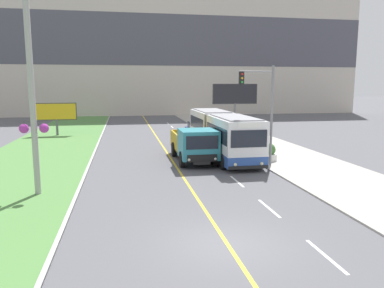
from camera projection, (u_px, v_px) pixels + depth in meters
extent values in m
plane|color=#56565B|center=(227.00, 244.00, 12.40)|extent=(300.00, 300.00, 0.00)
cube|color=#B2B2AD|center=(51.00, 257.00, 11.40)|extent=(0.16, 140.00, 0.08)
cube|color=gold|center=(227.00, 244.00, 12.40)|extent=(0.14, 140.00, 0.01)
cube|color=silver|center=(326.00, 256.00, 11.53)|extent=(0.12, 2.40, 0.01)
cube|color=silver|center=(269.00, 208.00, 16.00)|extent=(0.12, 2.40, 0.01)
cube|color=silver|center=(237.00, 181.00, 20.47)|extent=(0.12, 2.40, 0.01)
cube|color=silver|center=(216.00, 164.00, 24.94)|extent=(0.12, 2.40, 0.01)
cube|color=silver|center=(202.00, 152.00, 29.41)|extent=(0.12, 2.40, 0.01)
cube|color=silver|center=(192.00, 143.00, 33.88)|extent=(0.12, 2.40, 0.01)
cube|color=silver|center=(184.00, 137.00, 38.35)|extent=(0.12, 2.40, 0.01)
cube|color=silver|center=(177.00, 131.00, 42.82)|extent=(0.12, 2.40, 0.01)
cube|color=silver|center=(172.00, 127.00, 47.29)|extent=(0.12, 2.40, 0.01)
cube|color=silver|center=(168.00, 123.00, 51.76)|extent=(0.12, 2.40, 0.01)
cube|color=beige|center=(140.00, 46.00, 66.50)|extent=(80.00, 8.00, 24.40)
cube|color=#4C4C56|center=(141.00, 39.00, 62.50)|extent=(80.00, 0.04, 8.54)
cube|color=white|center=(234.00, 139.00, 24.89)|extent=(2.52, 5.85, 2.81)
cube|color=#2D519E|center=(234.00, 154.00, 25.06)|extent=(2.54, 5.87, 0.70)
cube|color=black|center=(235.00, 133.00, 24.83)|extent=(2.54, 5.38, 0.98)
cube|color=gray|center=(235.00, 117.00, 24.67)|extent=(2.14, 5.27, 0.08)
cube|color=white|center=(211.00, 128.00, 31.45)|extent=(2.52, 5.85, 2.81)
cube|color=#2D519E|center=(211.00, 140.00, 31.62)|extent=(2.54, 5.87, 0.70)
cube|color=black|center=(211.00, 123.00, 31.39)|extent=(2.54, 5.38, 0.98)
cube|color=gray|center=(211.00, 111.00, 31.23)|extent=(2.14, 5.27, 0.08)
cube|color=#474747|center=(221.00, 133.00, 28.17)|extent=(2.32, 0.90, 2.58)
cube|color=black|center=(249.00, 139.00, 21.96)|extent=(2.22, 0.04, 1.03)
cube|color=black|center=(248.00, 167.00, 22.22)|extent=(2.47, 0.06, 0.20)
sphere|color=#F4EAB2|center=(235.00, 165.00, 22.04)|extent=(0.20, 0.20, 0.20)
sphere|color=#F4EAB2|center=(262.00, 164.00, 22.33)|extent=(0.20, 0.20, 0.20)
cube|color=white|center=(249.00, 125.00, 21.84)|extent=(1.38, 0.04, 0.28)
cylinder|color=black|center=(223.00, 162.00, 23.27)|extent=(0.28, 1.00, 1.00)
cylinder|color=black|center=(260.00, 160.00, 23.70)|extent=(0.28, 1.00, 1.00)
cylinder|color=black|center=(210.00, 152.00, 26.68)|extent=(0.28, 1.00, 1.00)
cylinder|color=black|center=(242.00, 151.00, 27.11)|extent=(0.28, 1.00, 1.00)
cylinder|color=black|center=(196.00, 141.00, 31.99)|extent=(0.28, 1.00, 1.00)
cylinder|color=black|center=(223.00, 140.00, 32.42)|extent=(0.28, 1.00, 1.00)
cube|color=black|center=(192.00, 154.00, 26.31)|extent=(1.06, 6.63, 0.20)
cube|color=teal|center=(198.00, 144.00, 24.16)|extent=(2.36, 2.53, 1.83)
cube|color=black|center=(202.00, 143.00, 22.86)|extent=(2.01, 0.04, 0.83)
cube|color=black|center=(202.00, 158.00, 23.01)|extent=(1.89, 0.06, 0.44)
sphere|color=silver|center=(189.00, 160.00, 22.86)|extent=(0.18, 0.18, 0.18)
sphere|color=silver|center=(215.00, 159.00, 23.15)|extent=(0.18, 0.18, 0.18)
cube|color=#B7931E|center=(189.00, 148.00, 27.63)|extent=(2.25, 3.85, 0.12)
cube|color=#B7931E|center=(175.00, 141.00, 27.35)|extent=(0.12, 3.85, 1.24)
cube|color=#B7931E|center=(203.00, 140.00, 27.73)|extent=(0.12, 3.85, 1.24)
cube|color=#B7931E|center=(194.00, 145.00, 25.73)|extent=(2.25, 0.12, 1.24)
cube|color=#B7931E|center=(185.00, 137.00, 29.36)|extent=(2.25, 0.12, 1.24)
cube|color=#B7931E|center=(194.00, 134.00, 25.62)|extent=(2.25, 0.12, 0.24)
cylinder|color=black|center=(182.00, 159.00, 23.86)|extent=(0.30, 1.04, 1.04)
cylinder|color=black|center=(215.00, 158.00, 24.25)|extent=(0.30, 1.04, 1.04)
cylinder|color=black|center=(174.00, 149.00, 27.64)|extent=(0.30, 1.04, 1.04)
cylinder|color=black|center=(203.00, 148.00, 28.03)|extent=(0.30, 1.04, 1.04)
cube|color=#2D4784|center=(197.00, 131.00, 38.77)|extent=(1.80, 4.30, 0.61)
cube|color=black|center=(197.00, 125.00, 38.78)|extent=(1.53, 2.37, 0.65)
cylinder|color=black|center=(191.00, 135.00, 37.40)|extent=(0.18, 0.62, 0.62)
cylinder|color=black|center=(207.00, 134.00, 37.69)|extent=(0.18, 0.62, 0.62)
cylinder|color=black|center=(187.00, 132.00, 39.91)|extent=(0.18, 0.62, 0.62)
cylinder|color=black|center=(202.00, 131.00, 40.20)|extent=(0.18, 0.62, 0.62)
cylinder|color=#9E9E99|center=(31.00, 85.00, 17.25)|extent=(0.28, 0.28, 10.46)
sphere|color=#A33399|center=(24.00, 129.00, 17.49)|extent=(0.44, 0.44, 0.44)
cylinder|color=#333333|center=(28.00, 122.00, 17.48)|extent=(0.45, 0.04, 0.04)
sphere|color=#A33399|center=(44.00, 128.00, 17.65)|extent=(0.44, 0.44, 0.44)
cylinder|color=#333333|center=(39.00, 122.00, 17.56)|extent=(0.45, 0.04, 0.04)
cylinder|color=slate|center=(272.00, 117.00, 23.85)|extent=(0.16, 0.16, 6.44)
cylinder|color=slate|center=(256.00, 72.00, 23.21)|extent=(2.20, 0.10, 0.10)
cube|color=black|center=(241.00, 78.00, 23.10)|extent=(0.28, 0.24, 0.80)
sphere|color=red|center=(242.00, 74.00, 22.94)|extent=(0.14, 0.14, 0.14)
sphere|color=orange|center=(242.00, 78.00, 22.98)|extent=(0.14, 0.14, 0.14)
sphere|color=green|center=(242.00, 82.00, 23.02)|extent=(0.14, 0.14, 0.14)
cylinder|color=#59595B|center=(235.00, 116.00, 44.64)|extent=(0.24, 0.24, 3.09)
cube|color=#333333|center=(235.00, 94.00, 44.23)|extent=(5.42, 0.20, 2.37)
cube|color=black|center=(235.00, 94.00, 44.13)|extent=(5.26, 0.02, 2.21)
cylinder|color=#59595B|center=(57.00, 127.00, 39.06)|extent=(0.24, 0.24, 1.70)
cube|color=#333333|center=(56.00, 112.00, 38.80)|extent=(4.10, 0.20, 1.79)
cube|color=gold|center=(56.00, 112.00, 38.69)|extent=(3.94, 0.02, 1.63)
cylinder|color=silver|center=(269.00, 157.00, 25.74)|extent=(1.07, 1.07, 0.46)
sphere|color=#3D6B33|center=(269.00, 150.00, 25.66)|extent=(0.86, 0.86, 0.86)
cylinder|color=silver|center=(247.00, 147.00, 30.03)|extent=(1.00, 1.00, 0.50)
sphere|color=#3D6B33|center=(247.00, 140.00, 29.94)|extent=(0.80, 0.80, 0.80)
cylinder|color=silver|center=(232.00, 139.00, 34.34)|extent=(1.04, 1.04, 0.53)
sphere|color=#3D6B33|center=(232.00, 133.00, 34.25)|extent=(0.83, 0.83, 0.83)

